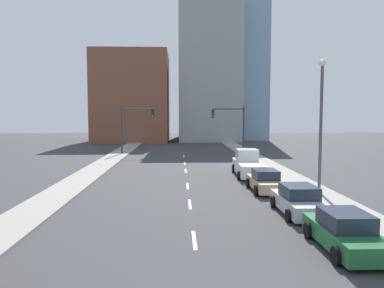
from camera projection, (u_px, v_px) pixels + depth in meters
name	position (u px, v px, depth m)	size (l,w,h in m)	color
sidewalk_left	(125.00, 150.00, 54.20)	(2.60, 96.23, 0.13)	gray
sidewalk_right	(241.00, 150.00, 54.81)	(2.60, 96.23, 0.13)	gray
lane_stripe_at_9m	(194.00, 240.00, 15.72)	(0.16, 2.40, 0.01)	beige
lane_stripe_at_15m	(190.00, 204.00, 21.96)	(0.16, 2.40, 0.01)	beige
lane_stripe_at_21m	(188.00, 186.00, 27.53)	(0.16, 2.40, 0.01)	beige
lane_stripe_at_28m	(186.00, 171.00, 34.91)	(0.16, 2.40, 0.01)	beige
lane_stripe_at_34m	(185.00, 163.00, 40.29)	(0.16, 2.40, 0.01)	beige
lane_stripe_at_41m	(184.00, 156.00, 47.06)	(0.16, 2.40, 0.01)	beige
building_brick_left	(133.00, 98.00, 74.09)	(14.00, 16.00, 17.10)	brown
building_office_center	(207.00, 75.00, 78.22)	(12.00, 20.00, 27.04)	#99999E
building_glass_right	(230.00, 74.00, 82.35)	(13.00, 20.00, 28.11)	#7A9EB7
traffic_signal_left	(131.00, 123.00, 48.92)	(4.36, 0.35, 6.37)	#38383D
traffic_signal_right	(235.00, 123.00, 49.41)	(4.36, 0.35, 6.37)	#38383D
street_lamp	(321.00, 117.00, 24.21)	(0.44, 0.44, 8.78)	#4C4C51
sedan_green	(345.00, 232.00, 14.50)	(2.11, 4.61, 1.52)	#1E6033
sedan_silver	(299.00, 201.00, 19.77)	(2.19, 4.70, 1.53)	#B2B2BC
sedan_tan	(265.00, 181.00, 25.59)	(2.08, 4.48, 1.49)	tan
pickup_truck_white	(248.00, 165.00, 32.23)	(2.48, 6.41, 2.21)	silver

